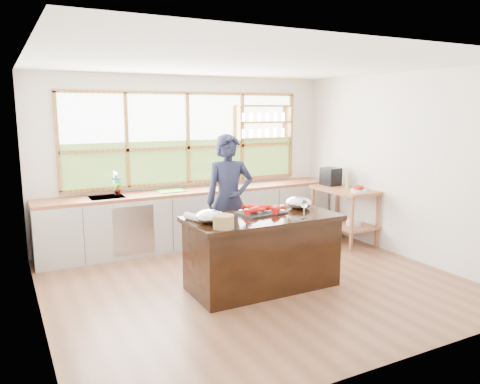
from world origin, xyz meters
TOP-DOWN VIEW (x-y plane):
  - ground_plane at (0.00, 0.00)m, footprint 5.00×5.00m
  - room_shell at (0.02, 0.51)m, footprint 5.02×4.52m
  - back_counter at (-0.02, 1.94)m, footprint 4.90×0.63m
  - right_shelf_unit at (2.19, 0.89)m, footprint 0.62×1.10m
  - island at (0.00, -0.20)m, footprint 1.85×0.90m
  - cook at (0.02, 0.74)m, footprint 0.76×0.59m
  - potted_plant at (-1.23, 2.00)m, footprint 0.17×0.13m
  - cutting_board at (-0.41, 1.94)m, footprint 0.40×0.30m
  - espresso_machine at (2.19, 1.26)m, footprint 0.29×0.30m
  - wine_bottle at (2.24, 0.90)m, footprint 0.09×0.09m
  - fruit_bowl at (2.14, 0.51)m, footprint 0.24×0.24m
  - slate_board at (0.05, -0.06)m, footprint 0.59×0.46m
  - lobster_pile at (0.08, -0.06)m, footprint 0.52×0.44m
  - mixing_bowl_left at (-0.70, -0.21)m, footprint 0.33×0.33m
  - mixing_bowl_right at (0.64, -0.03)m, footprint 0.34×0.34m
  - wine_glass at (0.38, -0.52)m, footprint 0.08×0.08m
  - wicker_basket at (-0.67, -0.51)m, footprint 0.23×0.23m
  - parchment_roll at (-0.83, -0.04)m, footprint 0.16×0.31m

SIDE VIEW (x-z plane):
  - ground_plane at x=0.00m, z-range 0.00..0.00m
  - island at x=0.00m, z-range 0.00..0.90m
  - back_counter at x=-0.02m, z-range 0.00..0.90m
  - right_shelf_unit at x=2.19m, z-range 0.15..1.05m
  - cutting_board at x=-0.41m, z-range 0.90..0.91m
  - slate_board at x=0.05m, z-range 0.90..0.92m
  - cook at x=0.02m, z-range 0.00..1.84m
  - parchment_roll at x=-0.83m, z-range 0.90..0.98m
  - fruit_bowl at x=2.14m, z-range 0.89..1.00m
  - lobster_pile at x=0.08m, z-range 0.92..1.00m
  - mixing_bowl_left at x=-0.70m, z-range 0.89..1.05m
  - mixing_bowl_right at x=0.64m, z-range 0.89..1.05m
  - wicker_basket at x=-0.67m, z-range 0.90..1.05m
  - wine_bottle at x=2.24m, z-range 0.90..1.18m
  - espresso_machine at x=2.19m, z-range 0.90..1.20m
  - potted_plant at x=-1.23m, z-range 0.90..1.20m
  - wine_glass at x=0.38m, z-range 0.95..1.17m
  - room_shell at x=0.02m, z-range 0.40..3.11m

